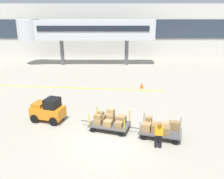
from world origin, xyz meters
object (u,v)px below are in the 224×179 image
Objects in this scene: baggage_cart_lead at (109,121)px; baggage_cart_middle at (159,128)px; baggage_handler at (158,133)px; safety_cone_far at (141,85)px; baggage_tug at (48,110)px.

baggage_cart_lead is 1.00× the size of baggage_cart_middle.
baggage_handler is (-0.27, -1.21, 0.33)m from baggage_cart_middle.
baggage_handler reaches higher than safety_cone_far.
safety_cone_far is at bearing 87.72° from baggage_handler.
baggage_handler is 2.84× the size of safety_cone_far.
safety_cone_far is (0.14, 9.05, -0.26)m from baggage_cart_middle.
baggage_cart_middle is (2.81, -0.88, -0.02)m from baggage_cart_lead.
baggage_handler is (2.54, -2.10, 0.31)m from baggage_cart_lead.
baggage_cart_lead is at bearing 162.55° from baggage_cart_middle.
baggage_handler is 10.29m from safety_cone_far.
baggage_tug reaches higher than safety_cone_far.
baggage_cart_lead is 3.31m from baggage_handler.
baggage_cart_lead is at bearing 140.44° from baggage_handler.
baggage_cart_lead reaches higher than safety_cone_far.
baggage_tug is 7.28m from baggage_handler.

